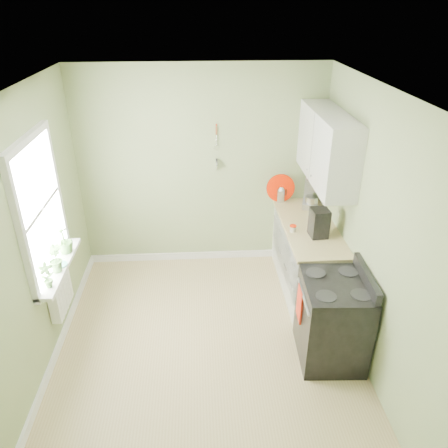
{
  "coord_description": "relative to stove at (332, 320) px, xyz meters",
  "views": [
    {
      "loc": [
        -0.04,
        -3.61,
        3.37
      ],
      "look_at": [
        0.22,
        0.55,
        1.2
      ],
      "focal_mm": 35.0,
      "sensor_mm": 36.0,
      "label": 1
    }
  ],
  "objects": [
    {
      "name": "floor",
      "position": [
        -1.28,
        0.21,
        -0.47
      ],
      "size": [
        3.2,
        3.6,
        0.02
      ],
      "primitive_type": "cube",
      "color": "tan",
      "rests_on": "ground"
    },
    {
      "name": "ceiling",
      "position": [
        -1.28,
        0.21,
        2.25
      ],
      "size": [
        3.2,
        3.6,
        0.02
      ],
      "primitive_type": "cube",
      "color": "white",
      "rests_on": "wall_back"
    },
    {
      "name": "wall_back",
      "position": [
        -1.28,
        2.02,
        0.89
      ],
      "size": [
        3.2,
        0.02,
        2.7
      ],
      "primitive_type": "cube",
      "color": "#91A16D",
      "rests_on": "floor"
    },
    {
      "name": "wall_left",
      "position": [
        -2.89,
        0.21,
        0.89
      ],
      "size": [
        0.02,
        3.6,
        2.7
      ],
      "primitive_type": "cube",
      "color": "#91A16D",
      "rests_on": "floor"
    },
    {
      "name": "wall_right",
      "position": [
        0.33,
        0.21,
        0.89
      ],
      "size": [
        0.02,
        3.6,
        2.7
      ],
      "primitive_type": "cube",
      "color": "#91A16D",
      "rests_on": "floor"
    },
    {
      "name": "base_cabinets",
      "position": [
        0.02,
        1.21,
        -0.02
      ],
      "size": [
        0.6,
        1.6,
        0.87
      ],
      "primitive_type": "cube",
      "color": "silver",
      "rests_on": "floor"
    },
    {
      "name": "countertop",
      "position": [
        0.01,
        1.21,
        0.43
      ],
      "size": [
        0.64,
        1.6,
        0.04
      ],
      "primitive_type": "cube",
      "color": "#CFBC7F",
      "rests_on": "base_cabinets"
    },
    {
      "name": "upper_cabinets",
      "position": [
        0.15,
        1.31,
        1.39
      ],
      "size": [
        0.35,
        1.4,
        0.8
      ],
      "primitive_type": "cube",
      "color": "silver",
      "rests_on": "wall_right"
    },
    {
      "name": "window",
      "position": [
        -2.86,
        0.51,
        1.09
      ],
      "size": [
        0.06,
        1.14,
        1.44
      ],
      "color": "white",
      "rests_on": "wall_left"
    },
    {
      "name": "window_sill",
      "position": [
        -2.79,
        0.51,
        0.42
      ],
      "size": [
        0.18,
        1.14,
        0.04
      ],
      "primitive_type": "cube",
      "color": "white",
      "rests_on": "wall_left"
    },
    {
      "name": "radiator",
      "position": [
        -2.82,
        0.46,
        0.09
      ],
      "size": [
        0.12,
        0.5,
        0.35
      ],
      "primitive_type": "cube",
      "color": "white",
      "rests_on": "wall_left"
    },
    {
      "name": "wall_utensils",
      "position": [
        -1.08,
        1.99,
        1.11
      ],
      "size": [
        0.02,
        0.14,
        0.58
      ],
      "color": "#CFBC7F",
      "rests_on": "wall_back"
    },
    {
      "name": "stove",
      "position": [
        0.0,
        0.0,
        0.0
      ],
      "size": [
        0.69,
        0.77,
        1.03
      ],
      "color": "black",
      "rests_on": "floor"
    },
    {
      "name": "stand_mixer",
      "position": [
        0.14,
        1.76,
        0.62
      ],
      "size": [
        0.27,
        0.35,
        0.39
      ],
      "color": "#B2B2B7",
      "rests_on": "countertop"
    },
    {
      "name": "kettle",
      "position": [
        -0.22,
        1.93,
        0.56
      ],
      "size": [
        0.21,
        0.12,
        0.21
      ],
      "color": "silver",
      "rests_on": "countertop"
    },
    {
      "name": "coffee_maker",
      "position": [
        0.04,
        0.95,
        0.61
      ],
      "size": [
        0.21,
        0.23,
        0.34
      ],
      "color": "black",
      "rests_on": "countertop"
    },
    {
      "name": "red_tray",
      "position": [
        -0.23,
        1.93,
        0.64
      ],
      "size": [
        0.38,
        0.07,
        0.38
      ],
      "primitive_type": "cylinder",
      "rotation": [
        1.45,
        0.0,
        0.01
      ],
      "color": "red",
      "rests_on": "countertop"
    },
    {
      "name": "jar",
      "position": [
        -0.23,
        1.06,
        0.49
      ],
      "size": [
        0.08,
        0.08,
        0.08
      ],
      "color": "#BCB099",
      "rests_on": "countertop"
    },
    {
      "name": "plant_a",
      "position": [
        -2.78,
        0.12,
        0.58
      ],
      "size": [
        0.17,
        0.14,
        0.27
      ],
      "primitive_type": "imported",
      "rotation": [
        0.0,
        0.0,
        0.35
      ],
      "color": "#447033",
      "rests_on": "window_sill"
    },
    {
      "name": "plant_b",
      "position": [
        -2.78,
        0.4,
        0.59
      ],
      "size": [
        0.2,
        0.21,
        0.29
      ],
      "primitive_type": "imported",
      "rotation": [
        0.0,
        0.0,
        2.25
      ],
      "color": "#447033",
      "rests_on": "window_sill"
    },
    {
      "name": "plant_c",
      "position": [
        -2.78,
        0.77,
        0.59
      ],
      "size": [
        0.24,
        0.24,
        0.31
      ],
      "primitive_type": "imported",
      "rotation": [
        0.0,
        0.0,
        4.14
      ],
      "color": "#447033",
      "rests_on": "window_sill"
    }
  ]
}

